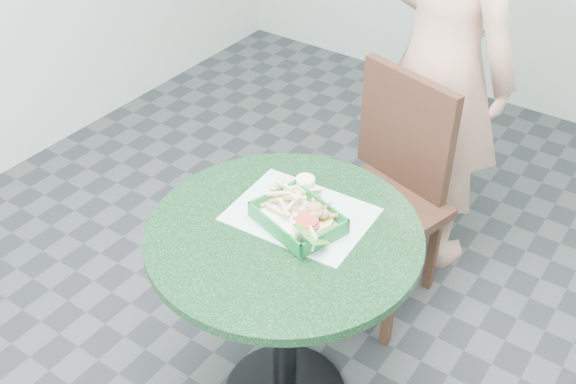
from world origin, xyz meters
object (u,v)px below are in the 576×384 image
Objects in this scene: cafe_table at (284,278)px; sauce_ramekin at (291,187)px; diner_person at (445,30)px; food_basket at (298,226)px; dining_chair at (388,180)px; crab_sandwich at (315,216)px.

cafe_table is 0.28m from sauce_ramekin.
food_basket is at bearing 104.40° from diner_person.
food_basket is at bearing 67.50° from cafe_table.
diner_person is (0.00, 0.35, 0.48)m from dining_chair.
sauce_ramekin reaches higher than cafe_table.
dining_chair is (-0.01, 0.70, -0.05)m from cafe_table.
sauce_ramekin is (-0.10, 0.11, 0.03)m from food_basket.
dining_chair is 0.61m from sauce_ramekin.
diner_person is 34.61× the size of sauce_ramekin.
diner_person reaches higher than crab_sandwich.
diner_person is 0.92m from sauce_ramekin.
cafe_table is 0.24m from crab_sandwich.
cafe_table is at bearing -125.04° from crab_sandwich.
cafe_table is at bearing -73.68° from dining_chair.
sauce_ramekin is (-0.08, 0.15, 0.22)m from cafe_table.
dining_chair is 0.69m from food_basket.
crab_sandwich is (0.05, 0.08, 0.22)m from cafe_table.
diner_person is 0.99m from crab_sandwich.
cafe_table is 0.40× the size of diner_person.
dining_chair reaches higher than food_basket.
dining_chair is at bearing 90.91° from cafe_table.
diner_person is (-0.01, 1.04, 0.43)m from cafe_table.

